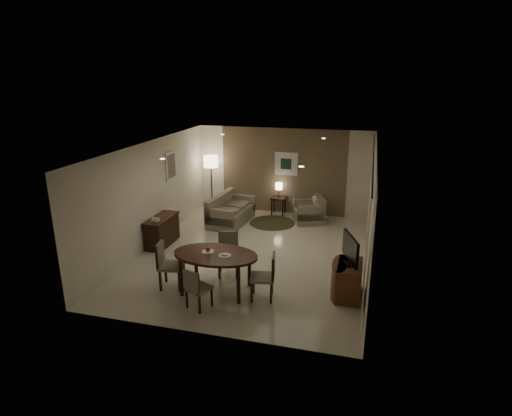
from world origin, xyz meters
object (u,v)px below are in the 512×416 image
(sofa, at_px, (231,209))
(floor_lamp, at_px, (212,184))
(tv_cabinet, at_px, (349,280))
(chair_near, at_px, (199,287))
(chair_left, at_px, (172,265))
(dining_table, at_px, (216,272))
(side_table, at_px, (278,206))
(chair_far, at_px, (228,255))
(chair_right, at_px, (262,277))
(console_desk, at_px, (162,231))
(armchair, at_px, (309,209))

(sofa, relative_size, floor_lamp, 0.99)
(sofa, bearing_deg, tv_cabinet, -128.48)
(chair_near, distance_m, chair_left, 1.06)
(dining_table, xyz_separation_m, chair_left, (-0.94, -0.10, 0.08))
(side_table, bearing_deg, tv_cabinet, -62.36)
(tv_cabinet, distance_m, chair_far, 2.67)
(chair_right, bearing_deg, console_desk, -132.18)
(side_table, relative_size, floor_lamp, 0.32)
(console_desk, xyz_separation_m, chair_near, (2.14, -2.69, 0.05))
(console_desk, relative_size, floor_lamp, 0.66)
(dining_table, distance_m, chair_far, 0.75)
(dining_table, relative_size, floor_lamp, 0.98)
(chair_near, height_order, chair_left, chair_left)
(dining_table, bearing_deg, chair_near, -96.80)
(chair_left, height_order, chair_right, chair_left)
(chair_right, bearing_deg, armchair, 167.51)
(chair_near, bearing_deg, sofa, -57.68)
(armchair, bearing_deg, chair_far, -37.37)
(armchair, bearing_deg, dining_table, -35.02)
(chair_near, xyz_separation_m, chair_far, (0.10, 1.46, 0.06))
(sofa, relative_size, side_table, 3.12)
(armchair, bearing_deg, chair_left, -44.66)
(tv_cabinet, bearing_deg, floor_lamp, 135.61)
(chair_right, xyz_separation_m, floor_lamp, (-2.98, 5.10, 0.43))
(chair_far, height_order, floor_lamp, floor_lamp)
(dining_table, bearing_deg, chair_right, -3.85)
(dining_table, relative_size, sofa, 0.99)
(console_desk, distance_m, side_table, 4.03)
(chair_far, height_order, side_table, chair_far)
(chair_far, xyz_separation_m, side_table, (0.18, 4.46, -0.19))
(floor_lamp, bearing_deg, chair_left, -78.57)
(floor_lamp, bearing_deg, dining_table, -68.52)
(tv_cabinet, xyz_separation_m, dining_table, (-2.67, -0.48, 0.06))
(armchair, bearing_deg, floor_lamp, -115.54)
(tv_cabinet, height_order, side_table, tv_cabinet)
(chair_near, relative_size, chair_left, 0.85)
(side_table, height_order, floor_lamp, floor_lamp)
(chair_far, bearing_deg, armchair, 56.82)
(dining_table, height_order, chair_far, chair_far)
(chair_far, height_order, armchair, chair_far)
(console_desk, distance_m, dining_table, 2.98)
(chair_near, height_order, side_table, chair_near)
(dining_table, bearing_deg, console_desk, 138.25)
(chair_near, xyz_separation_m, side_table, (0.28, 5.92, -0.14))
(console_desk, distance_m, chair_near, 3.44)
(tv_cabinet, height_order, chair_left, chair_left)
(chair_right, distance_m, floor_lamp, 5.92)
(console_desk, xyz_separation_m, sofa, (1.21, 2.09, 0.04))
(chair_right, xyz_separation_m, side_table, (-0.81, 5.28, -0.19))
(chair_near, bearing_deg, armchair, -82.23)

